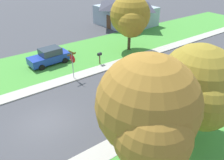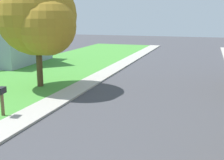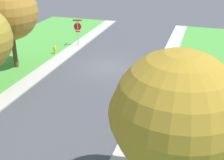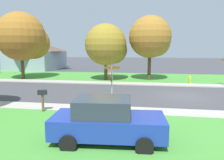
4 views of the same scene
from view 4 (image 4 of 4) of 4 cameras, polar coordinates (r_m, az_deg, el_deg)
The scene contains 11 objects.
ground_plane at distance 17.45m, azimuth 17.68°, elevation -3.96°, with size 120.00×120.00×0.00m, color #424247.
sidewalk_east at distance 23.75m, azimuth -14.21°, elevation -0.42°, with size 1.40×56.00×0.10m, color #ADA89E.
lawn_east at distance 28.08m, azimuth -10.45°, elevation 1.05°, with size 8.00×56.00×0.08m, color #479338.
stop_sign_far_corner at distance 12.60m, azimuth -0.15°, elevation 0.46°, with size 0.91×0.91×2.77m.
car_blue_driveway_right at distance 8.53m, azimuth -1.35°, elevation -10.58°, with size 2.28×4.42×1.76m.
tree_across_left at distance 24.02m, azimuth -1.14°, elevation 8.87°, with size 4.82×4.48×6.17m.
tree_sidewalk_mid at distance 24.39m, azimuth 10.30°, elevation 10.65°, with size 4.85×4.51×7.01m.
tree_across_right at distance 26.84m, azimuth -21.95°, elevation 10.09°, with size 5.78×5.38×7.52m.
house_right_setback at distance 38.26m, azimuth -19.18°, elevation 6.21°, with size 9.17×7.99×4.60m.
fire_hydrant at distance 23.19m, azimuth 19.68°, elevation 0.09°, with size 0.38×0.22×0.83m.
mailbox at distance 12.79m, azimuth -17.70°, elevation -3.83°, with size 0.33×0.52×1.31m.
Camera 4 is at (-16.84, 2.68, 3.68)m, focal length 35.03 mm.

